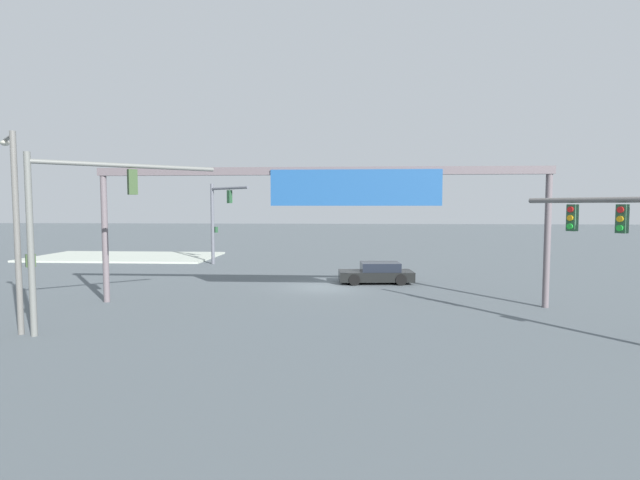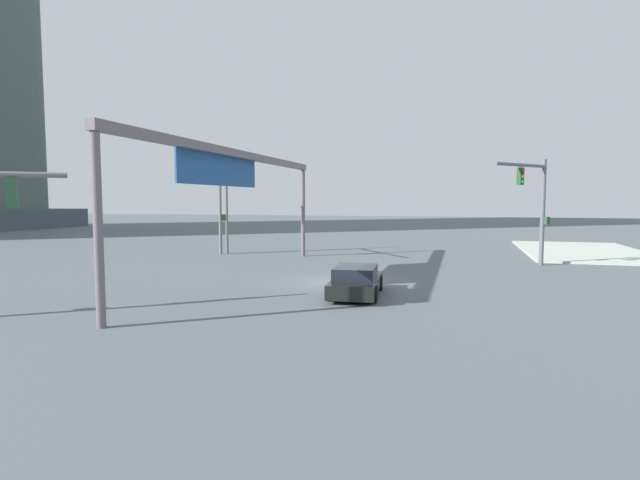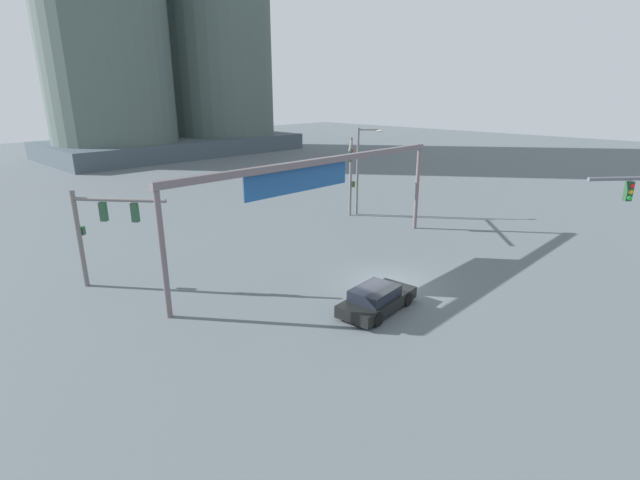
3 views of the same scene
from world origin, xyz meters
The scene contains 7 objects.
ground_plane centered at (0.00, 0.00, 0.00)m, with size 188.36×188.36×0.00m, color #525B60.
sidewalk_corner centered at (17.99, -14.11, 0.07)m, with size 15.27×8.23×0.15m, color #B5BEAF.
traffic_signal_near_corner centered at (8.34, 9.79, 4.28)m, with size 5.53×4.38×6.29m.
traffic_signal_cross_street centered at (8.55, -9.56, 3.95)m, with size 3.57×3.33×6.16m.
streetlamp_curved_arm centered at (10.24, 10.38, 4.08)m, with size 1.58×1.61×7.01m.
overhead_sign_gantry centered at (-0.35, 4.85, 5.20)m, with size 20.31×0.43×6.19m.
sedan_car_approaching centered at (-2.92, -1.53, 0.57)m, with size 4.37×2.16×1.21m.
Camera 2 is at (-22.39, -5.54, 3.84)m, focal length 28.14 mm.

